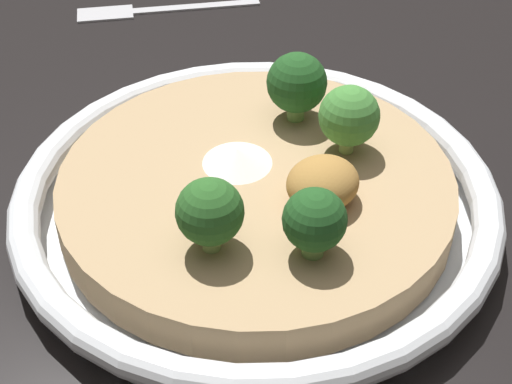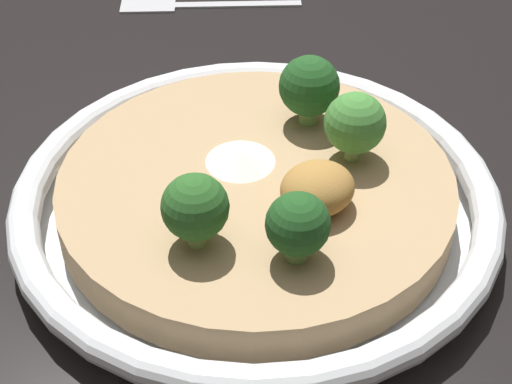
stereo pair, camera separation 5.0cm
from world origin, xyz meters
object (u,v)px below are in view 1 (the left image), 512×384
risotto_bowl (256,197)px  broccoli_back (315,221)px  broccoli_back_left (349,116)px  fork_utensil (149,10)px  broccoli_right (210,213)px  broccoli_front_left (297,84)px

risotto_bowl → broccoli_back: bearing=74.0°
risotto_bowl → broccoli_back_left: size_ratio=6.61×
broccoli_back_left → broccoli_back: size_ratio=1.10×
broccoli_back → fork_utensil: (-0.13, -0.36, -0.06)m
risotto_bowl → broccoli_right: broccoli_right is taller
broccoli_back_left → broccoli_right: bearing=6.5°
risotto_bowl → broccoli_back_left: broccoli_back_left is taller
broccoli_right → broccoli_front_left: 0.14m
broccoli_right → broccoli_front_left: bearing=-153.0°
broccoli_front_left → fork_utensil: 0.27m
broccoli_right → fork_utensil: (-0.17, -0.32, -0.06)m
risotto_bowl → broccoli_front_left: broccoli_front_left is taller
risotto_bowl → fork_utensil: 0.31m
broccoli_back_left → broccoli_back: (0.08, 0.05, -0.00)m
broccoli_back → broccoli_front_left: broccoli_front_left is taller
broccoli_back → fork_utensil: size_ratio=0.28×
risotto_bowl → broccoli_front_left: size_ratio=6.36×
broccoli_back → fork_utensil: 0.39m
fork_utensil → broccoli_right: bearing=92.5°
broccoli_back → broccoli_front_left: 0.13m
broccoli_back_left → broccoli_back: broccoli_back_left is taller
broccoli_right → broccoli_back_left: 0.12m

